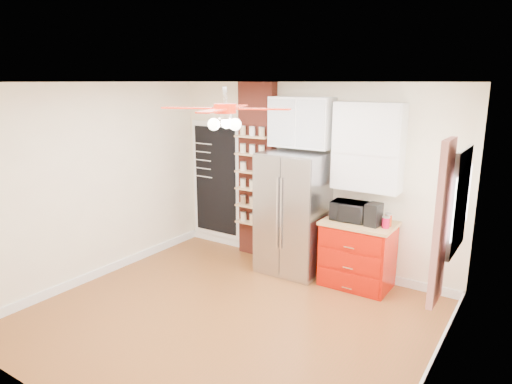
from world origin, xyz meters
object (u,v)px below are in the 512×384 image
Objects in this scene: canister_left at (386,223)px; pantry_jar_oats at (243,167)px; fridge at (293,213)px; red_cabinet at (357,254)px; coffee_maker at (374,215)px; ceiling_fan at (225,109)px; toaster_oven at (349,211)px.

canister_left is 2.35m from pantry_jar_oats.
fridge is 1.34m from canister_left.
fridge is 1.86× the size of red_cabinet.
red_cabinet is at bearing 2.95° from fridge.
red_cabinet is at bearing 170.03° from coffee_maker.
canister_left is (1.29, 1.62, -1.46)m from ceiling_fan.
ceiling_fan is 3.02× the size of toaster_oven.
fridge is at bearing -177.05° from red_cabinet.
toaster_oven is (0.83, 0.04, 0.15)m from fridge.
red_cabinet is 0.64m from canister_left.
ceiling_fan reaches higher than canister_left.
ceiling_fan is 2.26m from pantry_jar_oats.
red_cabinet is (0.97, 0.05, -0.42)m from fridge.
coffee_maker is 2.17× the size of canister_left.
coffee_maker is at bearing 55.24° from ceiling_fan.
toaster_oven is 3.41× the size of canister_left.
toaster_oven is at bearing -177.13° from red_cabinet.
pantry_jar_oats reaches higher than toaster_oven.
toaster_oven is at bearing 173.71° from canister_left.
red_cabinet is 7.57× the size of pantry_jar_oats.
canister_left is at bearing -9.74° from red_cabinet.
fridge is 1.25× the size of ceiling_fan.
toaster_oven reaches higher than red_cabinet.
ceiling_fan reaches higher than red_cabinet.
coffee_maker reaches higher than toaster_oven.
red_cabinet is at bearing 61.29° from ceiling_fan.
canister_left is at bearing -3.65° from pantry_jar_oats.
canister_left is (1.34, -0.01, 0.09)m from fridge.
ceiling_fan is at bearing -117.94° from toaster_oven.
pantry_jar_oats is at bearing -178.50° from coffee_maker.
ceiling_fan is (0.05, -1.63, 1.55)m from fridge.
fridge is at bearing 179.42° from canister_left.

